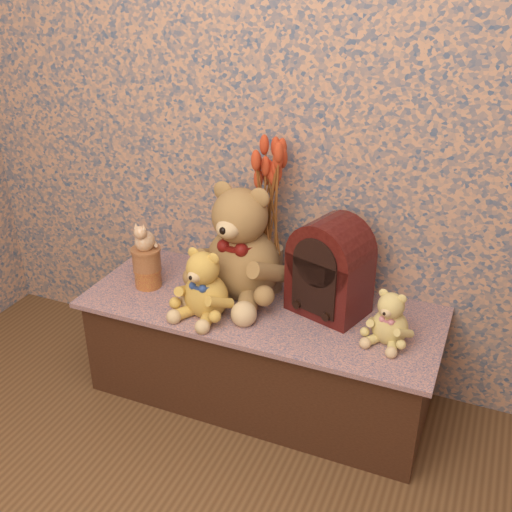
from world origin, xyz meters
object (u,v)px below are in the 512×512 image
Objects in this scene: cathedral_radio at (330,266)px; ceramic_vase at (269,268)px; cat_figurine at (144,235)px; biscuit_tin_lower at (148,277)px; teddy_medium at (205,280)px; teddy_small at (391,314)px; teddy_large at (243,236)px.

ceramic_vase is at bearing -176.94° from cathedral_radio.
biscuit_tin_lower is at bearing 0.00° from cat_figurine.
teddy_small is (0.69, 0.09, -0.04)m from teddy_medium.
teddy_small is 0.56× the size of cathedral_radio.
teddy_large is 0.24m from teddy_medium.
teddy_small is 1.98× the size of biscuit_tin_lower.
biscuit_tin_lower is at bearing -159.67° from teddy_large.
cathedral_radio is 0.77m from biscuit_tin_lower.
teddy_large is at bearing -178.22° from teddy_small.
cathedral_radio is 0.30m from ceramic_vase.
cathedral_radio is at bearing 33.84° from teddy_medium.
teddy_small is (0.62, -0.11, -0.14)m from teddy_large.
ceramic_vase is (-0.54, 0.18, -0.02)m from teddy_small.
cathedral_radio is (0.43, 0.20, 0.05)m from teddy_medium.
teddy_medium is 0.69m from teddy_small.
teddy_medium reaches higher than ceramic_vase.
teddy_medium is 0.31m from ceramic_vase.
teddy_large reaches higher than teddy_medium.
teddy_medium is at bearing -137.25° from cathedral_radio.
cat_figurine is (-0.39, -0.11, -0.02)m from teddy_large.
biscuit_tin_lower is at bearing -168.19° from teddy_small.
biscuit_tin_lower is (-0.32, 0.10, -0.11)m from teddy_medium.
biscuit_tin_lower is at bearing -159.40° from ceramic_vase.
teddy_small is at bearing -0.32° from biscuit_tin_lower.
ceramic_vase is (0.15, 0.27, -0.05)m from teddy_medium.
ceramic_vase is at bearing 44.16° from teddy_large.
teddy_small is at bearing -6.52° from cat_figurine.
teddy_medium is at bearing -103.19° from teddy_large.
ceramic_vase is at bearing 14.40° from cat_figurine.
teddy_large is at bearing 15.58° from biscuit_tin_lower.
teddy_small is 1.70× the size of cat_figurine.
teddy_medium is at bearing -16.51° from biscuit_tin_lower.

